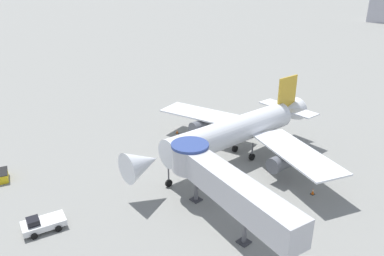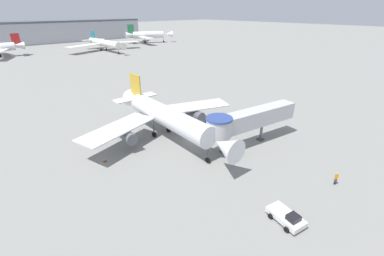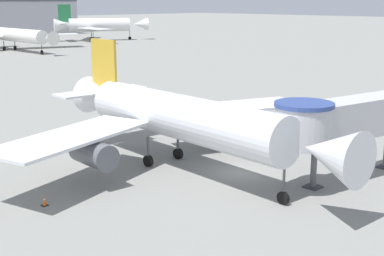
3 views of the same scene
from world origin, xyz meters
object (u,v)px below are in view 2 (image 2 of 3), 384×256
(pushback_tug_white, at_px, (287,217))
(jet_bridge, at_px, (246,120))
(traffic_cone_port_wing, at_px, (105,160))
(main_airplane, at_px, (166,117))
(background_jet_green_tail, at_px, (147,35))
(background_jet_teal_tail, at_px, (105,43))
(traffic_cone_starboard_wing, at_px, (211,118))
(ground_crew_marshaller, at_px, (336,178))

(pushback_tug_white, bearing_deg, jet_bridge, 63.86)
(pushback_tug_white, xyz_separation_m, traffic_cone_port_wing, (-9.29, 24.88, -0.34))
(traffic_cone_port_wing, bearing_deg, main_airplane, -0.07)
(background_jet_green_tail, bearing_deg, traffic_cone_port_wing, 169.21)
(background_jet_green_tail, relative_size, background_jet_teal_tail, 0.81)
(traffic_cone_starboard_wing, bearing_deg, background_jet_teal_tail, 75.90)
(main_airplane, height_order, background_jet_teal_tail, main_airplane)
(ground_crew_marshaller, xyz_separation_m, background_jet_teal_tail, (30.05, 131.92, 3.20))
(background_jet_teal_tail, bearing_deg, traffic_cone_port_wing, -115.86)
(background_jet_teal_tail, bearing_deg, background_jet_green_tail, 22.73)
(traffic_cone_starboard_wing, distance_m, traffic_cone_port_wing, 23.61)
(jet_bridge, relative_size, traffic_cone_starboard_wing, 24.18)
(traffic_cone_starboard_wing, bearing_deg, background_jet_green_tail, 62.07)
(main_airplane, distance_m, background_jet_teal_tail, 112.79)
(traffic_cone_starboard_wing, height_order, ground_crew_marshaller, ground_crew_marshaller)
(background_jet_green_tail, bearing_deg, ground_crew_marshaller, -179.69)
(pushback_tug_white, xyz_separation_m, background_jet_green_tail, (79.11, 147.39, 4.52))
(ground_crew_marshaller, xyz_separation_m, background_jet_green_tail, (68.28, 148.35, 4.13))
(jet_bridge, xyz_separation_m, background_jet_green_tail, (68.49, 133.57, 0.50))
(ground_crew_marshaller, distance_m, background_jet_green_tail, 163.36)
(background_jet_green_tail, xyz_separation_m, background_jet_teal_tail, (-38.22, -16.44, -0.94))
(pushback_tug_white, relative_size, background_jet_green_tail, 0.13)
(traffic_cone_starboard_wing, relative_size, background_jet_green_tail, 0.02)
(traffic_cone_starboard_wing, xyz_separation_m, ground_crew_marshaller, (-3.49, -26.16, 0.70))
(ground_crew_marshaller, bearing_deg, background_jet_green_tail, -70.42)
(pushback_tug_white, height_order, background_jet_green_tail, background_jet_green_tail)
(jet_bridge, xyz_separation_m, traffic_cone_port_wing, (-19.91, 11.07, -4.36))
(traffic_cone_starboard_wing, bearing_deg, main_airplane, -178.39)
(main_airplane, xyz_separation_m, jet_bridge, (8.04, -11.05, 0.58))
(pushback_tug_white, height_order, background_jet_teal_tail, background_jet_teal_tail)
(background_jet_teal_tail, bearing_deg, ground_crew_marshaller, -103.38)
(jet_bridge, height_order, traffic_cone_starboard_wing, jet_bridge)
(jet_bridge, relative_size, ground_crew_marshaller, 9.86)
(background_jet_teal_tail, bearing_deg, jet_bridge, -105.03)
(pushback_tug_white, bearing_deg, main_airplane, 95.48)
(traffic_cone_port_wing, bearing_deg, background_jet_green_tail, 54.19)
(traffic_cone_starboard_wing, bearing_deg, jet_bridge, -108.01)
(traffic_cone_starboard_wing, height_order, traffic_cone_port_wing, traffic_cone_starboard_wing)
(ground_crew_marshaller, bearing_deg, main_airplane, -27.99)
(jet_bridge, height_order, traffic_cone_port_wing, jet_bridge)
(traffic_cone_starboard_wing, distance_m, ground_crew_marshaller, 26.40)
(main_airplane, bearing_deg, traffic_cone_starboard_wing, 4.19)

